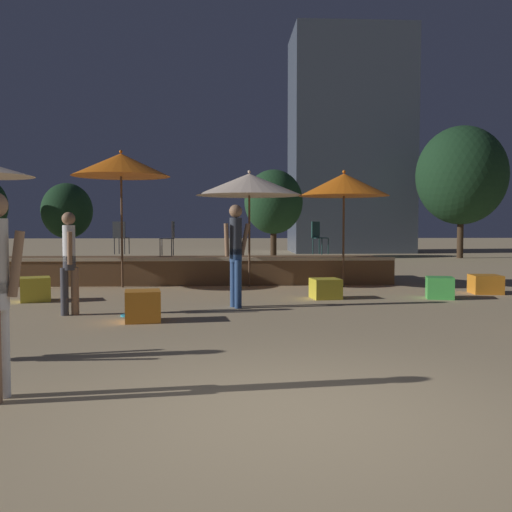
{
  "coord_description": "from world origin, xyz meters",
  "views": [
    {
      "loc": [
        -0.51,
        -4.42,
        1.51
      ],
      "look_at": [
        0.0,
        5.56,
        0.96
      ],
      "focal_mm": 40.0,
      "sensor_mm": 36.0,
      "label": 1
    }
  ],
  "objects_px": {
    "background_tree_3": "(67,211)",
    "frisbee_disc": "(127,315)",
    "cube_seat_0": "(143,306)",
    "cube_seat_5": "(440,288)",
    "patio_umbrella_0": "(249,185)",
    "background_tree_2": "(461,176)",
    "patio_umbrella_2": "(344,185)",
    "person_2": "(69,259)",
    "bistro_chair_0": "(318,234)",
    "bistro_chair_2": "(170,235)",
    "cube_seat_3": "(485,284)",
    "background_tree_0": "(274,202)",
    "person_4": "(236,250)",
    "patio_umbrella_1": "(121,165)",
    "cube_seat_2": "(326,289)",
    "cube_seat_1": "(35,289)",
    "bistro_chair_1": "(120,234)"
  },
  "relations": [
    {
      "from": "cube_seat_5",
      "to": "person_2",
      "type": "xyz_separation_m",
      "value": [
        -6.98,
        -1.81,
        0.71
      ]
    },
    {
      "from": "cube_seat_1",
      "to": "cube_seat_5",
      "type": "bearing_deg",
      "value": -0.03
    },
    {
      "from": "person_4",
      "to": "background_tree_3",
      "type": "relative_size",
      "value": 0.59
    },
    {
      "from": "patio_umbrella_0",
      "to": "cube_seat_0",
      "type": "relative_size",
      "value": 4.6
    },
    {
      "from": "cube_seat_5",
      "to": "background_tree_2",
      "type": "distance_m",
      "value": 15.68
    },
    {
      "from": "cube_seat_0",
      "to": "bistro_chair_1",
      "type": "bearing_deg",
      "value": 103.12
    },
    {
      "from": "cube_seat_3",
      "to": "frisbee_disc",
      "type": "xyz_separation_m",
      "value": [
        -7.32,
        -2.79,
        -0.19
      ]
    },
    {
      "from": "patio_umbrella_2",
      "to": "cube_seat_1",
      "type": "relative_size",
      "value": 3.97
    },
    {
      "from": "patio_umbrella_2",
      "to": "background_tree_3",
      "type": "height_order",
      "value": "background_tree_3"
    },
    {
      "from": "cube_seat_0",
      "to": "cube_seat_5",
      "type": "bearing_deg",
      "value": 23.72
    },
    {
      "from": "patio_umbrella_2",
      "to": "cube_seat_0",
      "type": "bearing_deg",
      "value": -131.1
    },
    {
      "from": "person_4",
      "to": "background_tree_2",
      "type": "bearing_deg",
      "value": -60.33
    },
    {
      "from": "cube_seat_1",
      "to": "background_tree_3",
      "type": "relative_size",
      "value": 0.22
    },
    {
      "from": "person_2",
      "to": "bistro_chair_0",
      "type": "height_order",
      "value": "person_2"
    },
    {
      "from": "cube_seat_0",
      "to": "background_tree_3",
      "type": "distance_m",
      "value": 15.36
    },
    {
      "from": "cube_seat_2",
      "to": "bistro_chair_1",
      "type": "height_order",
      "value": "bistro_chair_1"
    },
    {
      "from": "bistro_chair_2",
      "to": "cube_seat_1",
      "type": "bearing_deg",
      "value": -29.96
    },
    {
      "from": "cube_seat_5",
      "to": "bistro_chair_2",
      "type": "relative_size",
      "value": 0.71
    },
    {
      "from": "cube_seat_3",
      "to": "frisbee_disc",
      "type": "bearing_deg",
      "value": -159.16
    },
    {
      "from": "patio_umbrella_1",
      "to": "person_2",
      "type": "xyz_separation_m",
      "value": [
        -0.1,
        -4.23,
        -2.0
      ]
    },
    {
      "from": "cube_seat_2",
      "to": "bistro_chair_1",
      "type": "bearing_deg",
      "value": 138.82
    },
    {
      "from": "patio_umbrella_1",
      "to": "background_tree_2",
      "type": "relative_size",
      "value": 0.55
    },
    {
      "from": "patio_umbrella_1",
      "to": "cube_seat_5",
      "type": "distance_m",
      "value": 7.78
    },
    {
      "from": "patio_umbrella_1",
      "to": "patio_umbrella_2",
      "type": "distance_m",
      "value": 5.36
    },
    {
      "from": "cube_seat_2",
      "to": "frisbee_disc",
      "type": "relative_size",
      "value": 2.84
    },
    {
      "from": "cube_seat_2",
      "to": "patio_umbrella_2",
      "type": "bearing_deg",
      "value": 69.43
    },
    {
      "from": "bistro_chair_2",
      "to": "background_tree_0",
      "type": "height_order",
      "value": "background_tree_0"
    },
    {
      "from": "patio_umbrella_1",
      "to": "patio_umbrella_2",
      "type": "relative_size",
      "value": 1.17
    },
    {
      "from": "patio_umbrella_2",
      "to": "person_4",
      "type": "relative_size",
      "value": 1.51
    },
    {
      "from": "cube_seat_5",
      "to": "bistro_chair_0",
      "type": "xyz_separation_m",
      "value": [
        -1.85,
        4.15,
        1.02
      ]
    },
    {
      "from": "cube_seat_2",
      "to": "background_tree_2",
      "type": "xyz_separation_m",
      "value": [
        8.57,
        13.84,
        3.53
      ]
    },
    {
      "from": "cube_seat_1",
      "to": "background_tree_2",
      "type": "relative_size",
      "value": 0.12
    },
    {
      "from": "patio_umbrella_0",
      "to": "background_tree_0",
      "type": "xyz_separation_m",
      "value": [
        1.59,
        12.17,
        0.07
      ]
    },
    {
      "from": "background_tree_3",
      "to": "frisbee_disc",
      "type": "bearing_deg",
      "value": -71.03
    },
    {
      "from": "patio_umbrella_0",
      "to": "background_tree_0",
      "type": "height_order",
      "value": "background_tree_0"
    },
    {
      "from": "background_tree_2",
      "to": "patio_umbrella_2",
      "type": "bearing_deg",
      "value": -123.59
    },
    {
      "from": "patio_umbrella_1",
      "to": "cube_seat_2",
      "type": "bearing_deg",
      "value": -27.11
    },
    {
      "from": "person_4",
      "to": "background_tree_0",
      "type": "height_order",
      "value": "background_tree_0"
    },
    {
      "from": "cube_seat_2",
      "to": "background_tree_3",
      "type": "xyz_separation_m",
      "value": [
        -8.43,
        11.78,
        1.85
      ]
    },
    {
      "from": "patio_umbrella_2",
      "to": "cube_seat_3",
      "type": "distance_m",
      "value": 3.93
    },
    {
      "from": "cube_seat_0",
      "to": "bistro_chair_0",
      "type": "height_order",
      "value": "bistro_chair_0"
    },
    {
      "from": "cube_seat_5",
      "to": "frisbee_disc",
      "type": "distance_m",
      "value": 6.32
    },
    {
      "from": "patio_umbrella_0",
      "to": "cube_seat_0",
      "type": "distance_m",
      "value": 5.74
    },
    {
      "from": "patio_umbrella_0",
      "to": "background_tree_3",
      "type": "relative_size",
      "value": 0.89
    },
    {
      "from": "patio_umbrella_0",
      "to": "background_tree_2",
      "type": "relative_size",
      "value": 0.48
    },
    {
      "from": "bistro_chair_1",
      "to": "bistro_chair_2",
      "type": "relative_size",
      "value": 1.0
    },
    {
      "from": "bistro_chair_2",
      "to": "background_tree_0",
      "type": "relative_size",
      "value": 0.22
    },
    {
      "from": "patio_umbrella_2",
      "to": "cube_seat_0",
      "type": "height_order",
      "value": "patio_umbrella_2"
    },
    {
      "from": "cube_seat_3",
      "to": "background_tree_2",
      "type": "relative_size",
      "value": 0.11
    },
    {
      "from": "cube_seat_1",
      "to": "cube_seat_5",
      "type": "distance_m",
      "value": 8.14
    }
  ]
}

